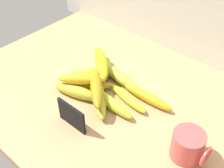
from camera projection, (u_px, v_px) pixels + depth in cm
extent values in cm
cube|color=tan|center=(111.00, 99.00, 101.83)|extent=(110.00, 76.00, 3.00)
cube|color=black|center=(73.00, 117.00, 87.54)|extent=(11.00, 0.80, 8.40)
cube|color=olive|center=(76.00, 124.00, 90.52)|extent=(9.90, 1.20, 0.60)
cylinder|color=#CF4D4C|center=(187.00, 145.00, 79.32)|extent=(8.98, 8.98, 8.56)
torus|color=#CF4D4C|center=(206.00, 156.00, 76.55)|extent=(1.00, 5.79, 5.79)
ellipsoid|color=gold|center=(76.00, 92.00, 99.25)|extent=(17.92, 9.06, 4.23)
ellipsoid|color=#A8B62A|center=(109.00, 102.00, 95.80)|extent=(21.05, 5.51, 3.79)
ellipsoid|color=#ABB430|center=(100.00, 98.00, 97.06)|extent=(17.41, 16.21, 3.93)
ellipsoid|color=#AC8718|center=(86.00, 87.00, 101.88)|extent=(16.77, 16.81, 3.48)
ellipsoid|color=gold|center=(147.00, 97.00, 97.89)|extent=(19.92, 3.70, 3.42)
ellipsoid|color=gold|center=(128.00, 99.00, 97.38)|extent=(17.06, 6.07, 3.22)
ellipsoid|color=#98BC37|center=(105.00, 70.00, 108.91)|extent=(12.19, 14.90, 3.99)
ellipsoid|color=#AAB832|center=(119.00, 77.00, 105.45)|extent=(19.06, 6.81, 4.24)
ellipsoid|color=yellow|center=(86.00, 79.00, 104.95)|extent=(7.95, 20.23, 3.78)
ellipsoid|color=#A87C15|center=(96.00, 87.00, 95.18)|extent=(17.13, 16.54, 3.91)
ellipsoid|color=yellow|center=(82.00, 79.00, 99.17)|extent=(15.28, 13.77, 4.09)
ellipsoid|color=yellow|center=(101.00, 62.00, 105.66)|extent=(17.39, 15.46, 4.27)
ellipsoid|color=gold|center=(85.00, 74.00, 101.45)|extent=(11.23, 16.14, 3.34)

